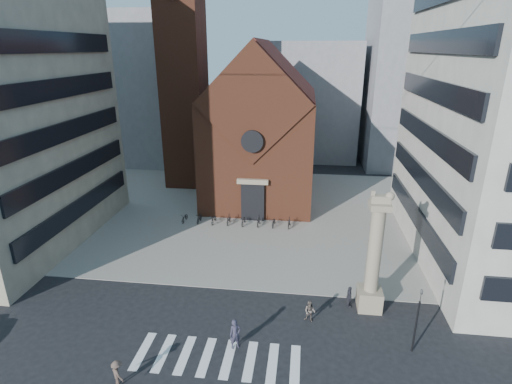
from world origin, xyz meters
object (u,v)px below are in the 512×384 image
traffic_light (417,319)px  pedestrian_0 (235,334)px  scooter_0 (185,218)px  lion_column (373,264)px  pedestrian_1 (310,311)px  pedestrian_2 (349,297)px

traffic_light → pedestrian_0: traffic_light is taller
traffic_light → scooter_0: traffic_light is taller
lion_column → pedestrian_0: lion_column is taller
pedestrian_0 → pedestrian_1: bearing=5.6°
traffic_light → pedestrian_1: bearing=161.4°
traffic_light → pedestrian_1: traffic_light is taller
traffic_light → scooter_0: bearing=138.9°
pedestrian_2 → scooter_0: 20.02m
lion_column → scooter_0: size_ratio=5.17×
lion_column → traffic_light: (1.99, -4.00, -1.17)m
pedestrian_0 → scooter_0: pedestrian_0 is taller
pedestrian_0 → pedestrian_1: 5.40m
pedestrian_0 → pedestrian_1: pedestrian_0 is taller
traffic_light → pedestrian_1: (-6.09, 2.05, -1.53)m
pedestrian_1 → scooter_0: pedestrian_1 is taller
pedestrian_0 → scooter_0: 19.48m
lion_column → traffic_light: size_ratio=2.02×
traffic_light → pedestrian_0: bearing=-174.6°
lion_column → scooter_0: bearing=143.5°
traffic_light → scooter_0: (-18.95, 16.56, -1.80)m
pedestrian_0 → pedestrian_2: pedestrian_0 is taller
pedestrian_0 → pedestrian_2: 8.75m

